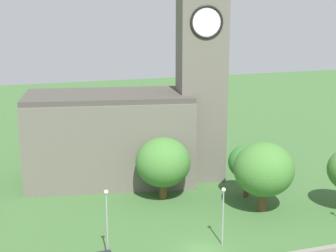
# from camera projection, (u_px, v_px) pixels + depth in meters

# --- Properties ---
(ground_plane) EXTENTS (200.00, 200.00, 0.00)m
(ground_plane) POSITION_uv_depth(u_px,v_px,m) (158.00, 198.00, 65.35)
(ground_plane) COLOR #3D6633
(church) EXTENTS (28.81, 15.14, 31.25)m
(church) POSITION_uv_depth(u_px,v_px,m) (136.00, 117.00, 70.32)
(church) COLOR #666056
(church) RESTS_ON ground
(streetlamp_west_mid) EXTENTS (0.44, 0.44, 7.24)m
(streetlamp_west_mid) POSITION_uv_depth(u_px,v_px,m) (107.00, 214.00, 48.48)
(streetlamp_west_mid) COLOR #9EA0A5
(streetlamp_west_mid) RESTS_ON ground
(streetlamp_central) EXTENTS (0.44, 0.44, 6.28)m
(streetlamp_central) POSITION_uv_depth(u_px,v_px,m) (223.00, 206.00, 51.67)
(streetlamp_central) COLOR #9EA0A5
(streetlamp_central) RESTS_ON ground
(tree_by_tower) EXTENTS (4.86, 4.86, 6.85)m
(tree_by_tower) POSITION_uv_depth(u_px,v_px,m) (247.00, 162.00, 64.62)
(tree_by_tower) COLOR brown
(tree_by_tower) RESTS_ON ground
(tree_riverside_east) EXTENTS (6.94, 6.94, 7.94)m
(tree_riverside_east) POSITION_uv_depth(u_px,v_px,m) (163.00, 162.00, 64.05)
(tree_riverside_east) COLOR brown
(tree_riverside_east) RESTS_ON ground
(tree_churchyard) EXTENTS (7.14, 7.14, 8.44)m
(tree_churchyard) POSITION_uv_depth(u_px,v_px,m) (264.00, 170.00, 60.03)
(tree_churchyard) COLOR brown
(tree_churchyard) RESTS_ON ground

